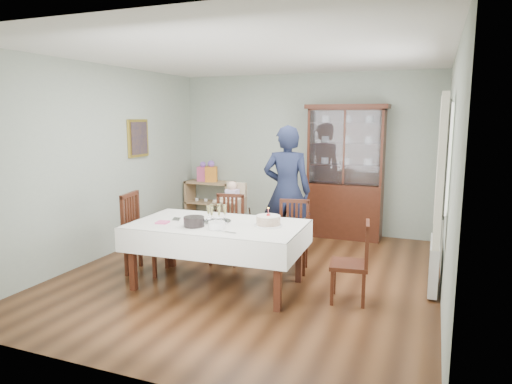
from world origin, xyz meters
The scene contains 25 objects.
floor centered at (0.00, 0.00, 0.00)m, with size 5.00×5.00×0.00m, color #593319.
room_shell centered at (0.00, 0.53, 1.70)m, with size 5.00×5.00×5.00m.
dining_table centered at (-0.21, -0.52, 0.38)m, with size 2.04×1.22×0.76m.
china_cabinet centered at (0.75, 2.26, 1.12)m, with size 1.30×0.48×2.18m.
sideboard centered at (-1.75, 2.28, 0.40)m, with size 0.90×0.38×0.80m.
picture_frame centered at (-2.22, 0.80, 1.65)m, with size 0.04×0.48×0.58m, color gold.
window centered at (2.22, 0.30, 1.55)m, with size 0.04×1.02×1.22m, color white.
curtain_left centered at (2.16, -0.32, 1.45)m, with size 0.07×0.30×1.55m, color silver.
curtain_right centered at (2.16, 0.92, 1.45)m, with size 0.07×0.30×1.55m, color silver.
radiator centered at (2.16, 0.30, 0.30)m, with size 0.10×0.80×0.55m, color white.
chair_far_left centered at (-0.50, 0.35, 0.27)m, with size 0.46×0.46×0.92m.
chair_far_right centered at (0.45, 0.33, 0.27)m, with size 0.47×0.47×0.91m.
chair_end_left centered at (-1.30, -0.42, 0.31)m, with size 0.53×0.53×1.03m.
chair_end_right centered at (1.32, -0.40, 0.26)m, with size 0.45×0.45×0.88m.
woman centered at (0.16, 0.98, 0.93)m, with size 0.68×0.45×1.87m, color black.
high_chair centered at (-0.73, 1.05, 0.40)m, with size 0.52×0.52×1.02m.
champagne_tray centered at (-0.24, -0.46, 0.82)m, with size 0.33×0.33×0.20m.
birthday_cake centered at (0.38, -0.41, 0.82)m, with size 0.32×0.32×0.22m.
plate_stack_dark centered at (-0.39, -0.74, 0.82)m, with size 0.23×0.23×0.11m, color black.
plate_stack_white centered at (-0.11, -0.75, 0.80)m, with size 0.19×0.19×0.08m, color white.
napkin_stack centered at (-0.81, -0.74, 0.77)m, with size 0.13×0.13×0.02m, color #E25389.
cutlery centered at (-0.80, -0.53, 0.77)m, with size 0.12×0.18×0.01m, color silver, non-canonical shape.
cake_knife centered at (0.05, -0.85, 0.77)m, with size 0.27×0.02×0.01m, color silver.
gift_bag_pink centered at (-1.88, 2.26, 0.96)m, with size 0.20×0.13×0.36m.
gift_bag_orange centered at (-1.71, 2.26, 0.97)m, with size 0.25×0.21×0.39m.
Camera 1 is at (2.10, -5.16, 2.00)m, focal length 32.00 mm.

